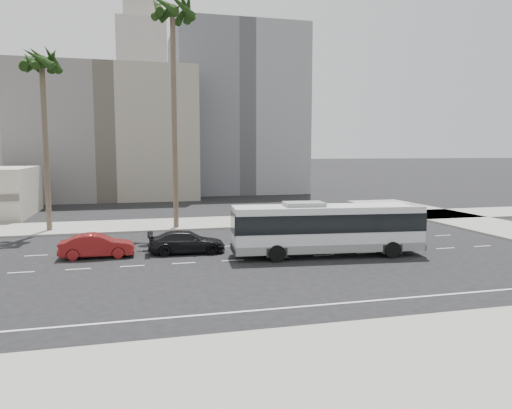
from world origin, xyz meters
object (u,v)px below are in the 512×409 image
object	(u,v)px
car_a	(187,242)
car_b	(97,246)
palm_near	(172,16)
city_bus	(327,227)
palm_mid	(42,66)

from	to	relation	value
car_a	car_b	bearing A→B (deg)	92.18
car_a	palm_near	world-z (taller)	palm_near
city_bus	palm_near	bearing A→B (deg)	127.97
car_a	city_bus	bearing A→B (deg)	-106.56
car_a	car_b	world-z (taller)	car_b
car_b	palm_near	world-z (taller)	palm_near
palm_near	palm_mid	bearing A→B (deg)	174.62
city_bus	palm_near	xyz separation A→B (m)	(-8.44, 13.42, 15.99)
city_bus	palm_near	distance (m)	22.52
palm_mid	palm_near	bearing A→B (deg)	-5.38
car_b	car_a	bearing A→B (deg)	-89.95
car_a	palm_mid	distance (m)	19.88
car_b	palm_mid	bearing A→B (deg)	22.39
city_bus	palm_near	world-z (taller)	palm_near
car_a	palm_mid	xyz separation A→B (m)	(-10.16, 11.36, 12.78)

